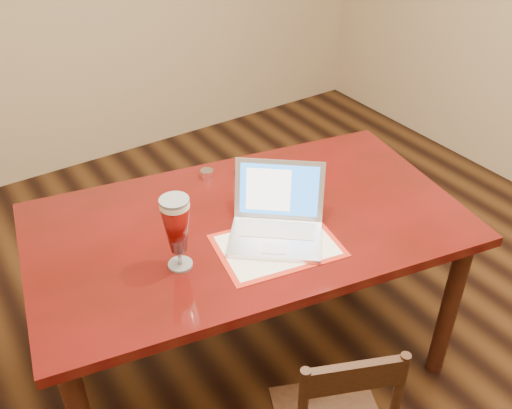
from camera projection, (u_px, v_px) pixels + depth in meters
ground at (312, 362)px, 2.81m from camera, size 5.00×5.00×0.00m
dining_table at (247, 239)px, 2.41m from camera, size 1.95×1.32×1.14m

